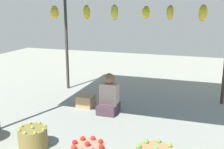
# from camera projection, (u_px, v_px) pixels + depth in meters

# --- Properties ---
(ground_plane) EXTENTS (14.00, 14.00, 0.00)m
(ground_plane) POSITION_uv_depth(u_px,v_px,m) (123.00, 115.00, 5.31)
(ground_plane) COLOR gray
(vendor_person) EXTENTS (0.36, 0.44, 0.78)m
(vendor_person) POSITION_uv_depth(u_px,v_px,m) (109.00, 98.00, 5.37)
(vendor_person) COLOR #43303B
(vendor_person) RESTS_ON ground
(basket_limes) EXTENTS (0.42, 0.42, 0.34)m
(basket_limes) POSITION_uv_depth(u_px,v_px,m) (33.00, 138.00, 4.05)
(basket_limes) COLOR olive
(basket_limes) RESTS_ON ground
(wooden_crate_near_vendor) EXTENTS (0.32, 0.32, 0.25)m
(wooden_crate_near_vendor) POSITION_uv_depth(u_px,v_px,m) (86.00, 101.00, 5.71)
(wooden_crate_near_vendor) COLOR tan
(wooden_crate_near_vendor) RESTS_ON ground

